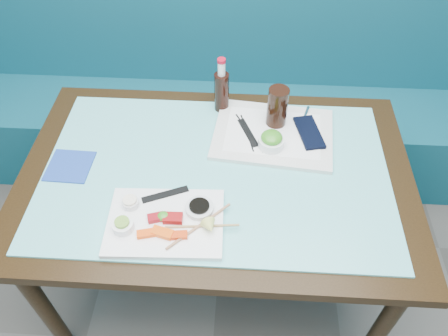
# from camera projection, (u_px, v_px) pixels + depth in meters

# --- Properties ---
(booth_bench) EXTENTS (3.00, 0.56, 1.17)m
(booth_bench) POSITION_uv_depth(u_px,v_px,m) (228.00, 103.00, 2.39)
(booth_bench) COLOR #0E4C5C
(booth_bench) RESTS_ON ground
(dining_table) EXTENTS (1.40, 0.90, 0.75)m
(dining_table) POSITION_uv_depth(u_px,v_px,m) (216.00, 187.00, 1.62)
(dining_table) COLOR black
(dining_table) RESTS_ON ground
(glass_top) EXTENTS (1.22, 0.76, 0.01)m
(glass_top) POSITION_uv_depth(u_px,v_px,m) (216.00, 171.00, 1.55)
(glass_top) COLOR #65CBCB
(glass_top) RESTS_ON dining_table
(sashimi_plate) EXTENTS (0.38, 0.28, 0.02)m
(sashimi_plate) POSITION_uv_depth(u_px,v_px,m) (165.00, 223.00, 1.39)
(sashimi_plate) COLOR white
(sashimi_plate) RESTS_ON glass_top
(salmon_left) EXTENTS (0.06, 0.04, 0.01)m
(salmon_left) POSITION_uv_depth(u_px,v_px,m) (146.00, 234.00, 1.34)
(salmon_left) COLOR #FF4C0A
(salmon_left) RESTS_ON sashimi_plate
(salmon_mid) EXTENTS (0.07, 0.05, 0.02)m
(salmon_mid) POSITION_uv_depth(u_px,v_px,m) (162.00, 233.00, 1.34)
(salmon_mid) COLOR #FF550A
(salmon_mid) RESTS_ON sashimi_plate
(salmon_right) EXTENTS (0.06, 0.03, 0.01)m
(salmon_right) POSITION_uv_depth(u_px,v_px,m) (178.00, 235.00, 1.34)
(salmon_right) COLOR red
(salmon_right) RESTS_ON sashimi_plate
(tuna_left) EXTENTS (0.06, 0.04, 0.02)m
(tuna_left) POSITION_uv_depth(u_px,v_px,m) (156.00, 218.00, 1.38)
(tuna_left) COLOR maroon
(tuna_left) RESTS_ON sashimi_plate
(tuna_right) EXTENTS (0.06, 0.04, 0.02)m
(tuna_right) POSITION_uv_depth(u_px,v_px,m) (173.00, 218.00, 1.38)
(tuna_right) COLOR maroon
(tuna_right) RESTS_ON sashimi_plate
(seaweed_garnish) EXTENTS (0.05, 0.04, 0.02)m
(seaweed_garnish) POSITION_uv_depth(u_px,v_px,m) (164.00, 216.00, 1.38)
(seaweed_garnish) COLOR #37891F
(seaweed_garnish) RESTS_ON sashimi_plate
(ramekin_wasabi) EXTENTS (0.09, 0.09, 0.03)m
(ramekin_wasabi) POSITION_uv_depth(u_px,v_px,m) (123.00, 226.00, 1.35)
(ramekin_wasabi) COLOR white
(ramekin_wasabi) RESTS_ON sashimi_plate
(wasabi_fill) EXTENTS (0.06, 0.06, 0.01)m
(wasabi_fill) POSITION_uv_depth(u_px,v_px,m) (122.00, 222.00, 1.34)
(wasabi_fill) COLOR #6FA735
(wasabi_fill) RESTS_ON ramekin_wasabi
(ramekin_ginger) EXTENTS (0.07, 0.07, 0.02)m
(ramekin_ginger) POSITION_uv_depth(u_px,v_px,m) (131.00, 203.00, 1.41)
(ramekin_ginger) COLOR silver
(ramekin_ginger) RESTS_ON sashimi_plate
(ginger_fill) EXTENTS (0.05, 0.05, 0.01)m
(ginger_fill) POSITION_uv_depth(u_px,v_px,m) (130.00, 200.00, 1.40)
(ginger_fill) COLOR #FCEDCF
(ginger_fill) RESTS_ON ramekin_ginger
(soy_dish) EXTENTS (0.10, 0.10, 0.02)m
(soy_dish) POSITION_uv_depth(u_px,v_px,m) (199.00, 208.00, 1.40)
(soy_dish) COLOR silver
(soy_dish) RESTS_ON sashimi_plate
(soy_fill) EXTENTS (0.07, 0.07, 0.01)m
(soy_fill) POSITION_uv_depth(u_px,v_px,m) (199.00, 206.00, 1.39)
(soy_fill) COLOR black
(soy_fill) RESTS_ON soy_dish
(lemon_wedge) EXTENTS (0.06, 0.06, 0.05)m
(lemon_wedge) POSITION_uv_depth(u_px,v_px,m) (210.00, 227.00, 1.34)
(lemon_wedge) COLOR #E3E66D
(lemon_wedge) RESTS_ON sashimi_plate
(chopstick_sleeve) EXTENTS (0.15, 0.08, 0.00)m
(chopstick_sleeve) POSITION_uv_depth(u_px,v_px,m) (165.00, 194.00, 1.45)
(chopstick_sleeve) COLOR black
(chopstick_sleeve) RESTS_ON sashimi_plate
(wooden_chopstick_a) EXTENTS (0.19, 0.19, 0.01)m
(wooden_chopstick_a) POSITION_uv_depth(u_px,v_px,m) (199.00, 226.00, 1.36)
(wooden_chopstick_a) COLOR #A26D4C
(wooden_chopstick_a) RESTS_ON sashimi_plate
(wooden_chopstick_b) EXTENTS (0.23, 0.03, 0.01)m
(wooden_chopstick_b) POSITION_uv_depth(u_px,v_px,m) (202.00, 226.00, 1.36)
(wooden_chopstick_b) COLOR #A6814E
(wooden_chopstick_b) RESTS_ON sashimi_plate
(serving_tray) EXTENTS (0.48, 0.38, 0.02)m
(serving_tray) POSITION_uv_depth(u_px,v_px,m) (273.00, 134.00, 1.66)
(serving_tray) COLOR silver
(serving_tray) RESTS_ON glass_top
(paper_placemat) EXTENTS (0.37, 0.28, 0.00)m
(paper_placemat) POSITION_uv_depth(u_px,v_px,m) (273.00, 132.00, 1.66)
(paper_placemat) COLOR white
(paper_placemat) RESTS_ON serving_tray
(seaweed_bowl) EXTENTS (0.12, 0.12, 0.04)m
(seaweed_bowl) POSITION_uv_depth(u_px,v_px,m) (271.00, 143.00, 1.59)
(seaweed_bowl) COLOR white
(seaweed_bowl) RESTS_ON serving_tray
(seaweed_salad) EXTENTS (0.10, 0.10, 0.04)m
(seaweed_salad) POSITION_uv_depth(u_px,v_px,m) (272.00, 137.00, 1.57)
(seaweed_salad) COLOR #3A8C20
(seaweed_salad) RESTS_ON seaweed_bowl
(cola_glass) EXTENTS (0.08, 0.08, 0.16)m
(cola_glass) POSITION_uv_depth(u_px,v_px,m) (277.00, 107.00, 1.63)
(cola_glass) COLOR black
(cola_glass) RESTS_ON serving_tray
(navy_pouch) EXTENTS (0.11, 0.19, 0.01)m
(navy_pouch) POSITION_uv_depth(u_px,v_px,m) (309.00, 133.00, 1.65)
(navy_pouch) COLOR black
(navy_pouch) RESTS_ON serving_tray
(fork) EXTENTS (0.04, 0.09, 0.01)m
(fork) POSITION_uv_depth(u_px,v_px,m) (306.00, 114.00, 1.72)
(fork) COLOR silver
(fork) RESTS_ON serving_tray
(black_chopstick_a) EXTENTS (0.06, 0.20, 0.01)m
(black_chopstick_a) POSITION_uv_depth(u_px,v_px,m) (247.00, 133.00, 1.65)
(black_chopstick_a) COLOR black
(black_chopstick_a) RESTS_ON serving_tray
(black_chopstick_b) EXTENTS (0.11, 0.20, 0.01)m
(black_chopstick_b) POSITION_uv_depth(u_px,v_px,m) (249.00, 133.00, 1.65)
(black_chopstick_b) COLOR black
(black_chopstick_b) RESTS_ON serving_tray
(tray_sleeve) EXTENTS (0.09, 0.16, 0.00)m
(tray_sleeve) POSITION_uv_depth(u_px,v_px,m) (248.00, 133.00, 1.65)
(tray_sleeve) COLOR black
(tray_sleeve) RESTS_ON serving_tray
(cola_bottle_body) EXTENTS (0.07, 0.07, 0.17)m
(cola_bottle_body) POSITION_uv_depth(u_px,v_px,m) (222.00, 92.00, 1.71)
(cola_bottle_body) COLOR black
(cola_bottle_body) RESTS_ON glass_top
(cola_bottle_neck) EXTENTS (0.04, 0.04, 0.06)m
(cola_bottle_neck) POSITION_uv_depth(u_px,v_px,m) (222.00, 69.00, 1.63)
(cola_bottle_neck) COLOR white
(cola_bottle_neck) RESTS_ON cola_bottle_body
(cola_bottle_cap) EXTENTS (0.04, 0.04, 0.01)m
(cola_bottle_cap) POSITION_uv_depth(u_px,v_px,m) (221.00, 61.00, 1.61)
(cola_bottle_cap) COLOR #BA0B22
(cola_bottle_cap) RESTS_ON cola_bottle_neck
(blue_napkin) EXTENTS (0.16, 0.16, 0.01)m
(blue_napkin) POSITION_uv_depth(u_px,v_px,m) (70.00, 166.00, 1.56)
(blue_napkin) COLOR #1B3D97
(blue_napkin) RESTS_ON glass_top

